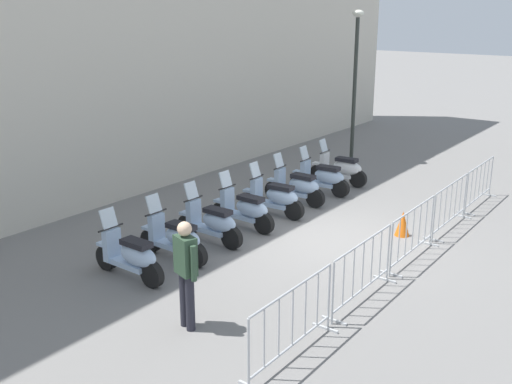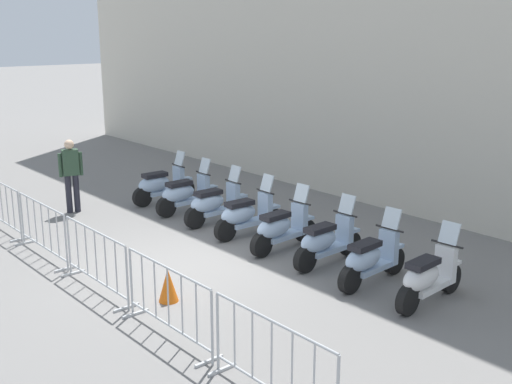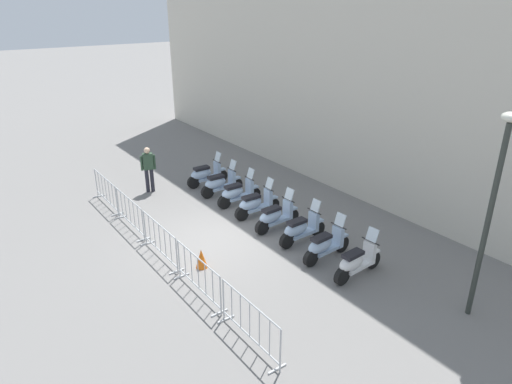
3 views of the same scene
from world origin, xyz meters
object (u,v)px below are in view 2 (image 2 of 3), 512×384
(barrier_segment_2, at_px, (96,261))
(barrier_segment_4, at_px, (271,363))
(motorcycle_5, at_px, (326,242))
(motorcycle_1, at_px, (186,194))
(motorcycle_0, at_px, (161,185))
(barrier_segment_3, at_px, (168,303))
(motorcycle_6, at_px, (370,259))
(motorcycle_3, at_px, (246,215))
(barrier_segment_1, at_px, (43,230))
(motorcycle_7, at_px, (428,277))
(barrier_segment_0, at_px, (2,206))
(motorcycle_2, at_px, (215,204))
(motorcycle_4, at_px, (281,228))
(traffic_cone, at_px, (168,285))
(officer_near_row_end, at_px, (71,172))

(barrier_segment_2, distance_m, barrier_segment_4, 4.31)
(motorcycle_5, bearing_deg, motorcycle_1, -175.48)
(motorcycle_0, relative_size, barrier_segment_3, 0.84)
(motorcycle_1, bearing_deg, motorcycle_6, 3.53)
(motorcycle_3, bearing_deg, barrier_segment_1, -109.28)
(motorcycle_7, xyz_separation_m, barrier_segment_1, (-5.76, -4.11, 0.07))
(barrier_segment_0, xyz_separation_m, barrier_segment_1, (2.15, 0.16, 0.00))
(motorcycle_0, xyz_separation_m, barrier_segment_0, (-0.15, -3.76, 0.07))
(motorcycle_2, distance_m, motorcycle_5, 3.33)
(motorcycle_7, bearing_deg, motorcycle_3, -175.85)
(motorcycle_4, relative_size, barrier_segment_3, 0.84)
(barrier_segment_1, bearing_deg, motorcycle_5, 48.43)
(motorcycle_6, relative_size, motorcycle_7, 1.00)
(motorcycle_5, xyz_separation_m, barrier_segment_4, (2.90, -3.53, 0.07))
(motorcycle_3, relative_size, barrier_segment_1, 0.84)
(motorcycle_1, bearing_deg, motorcycle_0, -177.93)
(motorcycle_4, relative_size, motorcycle_5, 1.00)
(barrier_segment_4, bearing_deg, traffic_cone, 172.37)
(motorcycle_4, xyz_separation_m, barrier_segment_4, (4.00, -3.37, 0.07))
(barrier_segment_1, xyz_separation_m, barrier_segment_4, (6.44, 0.47, 0.00))
(motorcycle_7, xyz_separation_m, barrier_segment_0, (-7.91, -4.27, 0.07))
(motorcycle_4, xyz_separation_m, barrier_segment_1, (-2.44, -3.83, 0.07))
(motorcycle_3, bearing_deg, motorcycle_7, 4.15)
(motorcycle_0, height_order, traffic_cone, motorcycle_0)
(motorcycle_2, height_order, traffic_cone, motorcycle_2)
(motorcycle_5, xyz_separation_m, barrier_segment_3, (0.76, -3.68, 0.07))
(motorcycle_1, distance_m, officer_near_row_end, 2.71)
(motorcycle_7, bearing_deg, barrier_segment_4, -79.35)
(motorcycle_5, xyz_separation_m, barrier_segment_0, (-5.69, -4.15, 0.07))
(motorcycle_2, bearing_deg, barrier_segment_1, -93.36)
(traffic_cone, bearing_deg, motorcycle_0, 152.59)
(motorcycle_6, bearing_deg, barrier_segment_4, -63.05)
(motorcycle_4, height_order, traffic_cone, motorcycle_4)
(barrier_segment_1, bearing_deg, motorcycle_0, 118.99)
(barrier_segment_2, relative_size, barrier_segment_4, 1.00)
(motorcycle_2, relative_size, barrier_segment_0, 0.84)
(motorcycle_3, relative_size, motorcycle_7, 1.00)
(barrier_segment_1, relative_size, officer_near_row_end, 1.19)
(motorcycle_0, distance_m, motorcycle_4, 4.44)
(motorcycle_0, distance_m, motorcycle_7, 7.77)
(motorcycle_0, xyz_separation_m, motorcycle_3, (3.32, 0.19, 0.00))
(barrier_segment_3, bearing_deg, motorcycle_4, 117.76)
(barrier_segment_4, bearing_deg, barrier_segment_0, -175.86)
(motorcycle_5, bearing_deg, motorcycle_6, -0.42)
(motorcycle_5, distance_m, barrier_segment_2, 4.08)
(motorcycle_1, bearing_deg, barrier_segment_2, -48.97)
(motorcycle_3, height_order, barrier_segment_2, motorcycle_3)
(motorcycle_4, height_order, motorcycle_7, same)
(motorcycle_3, xyz_separation_m, motorcycle_7, (4.43, 0.32, 0.00))
(motorcycle_5, xyz_separation_m, motorcycle_6, (1.11, -0.01, 0.00))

